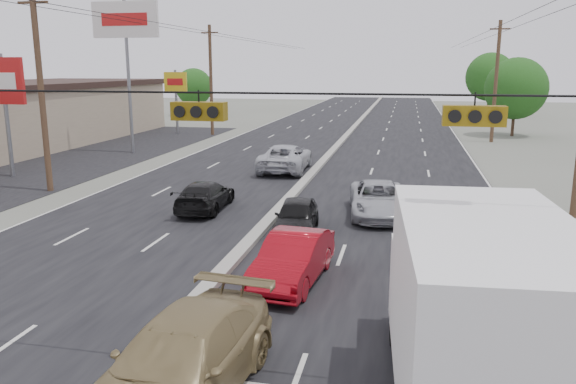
% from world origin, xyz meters
% --- Properties ---
extents(ground, '(200.00, 200.00, 0.00)m').
position_xyz_m(ground, '(0.00, 0.00, 0.00)').
color(ground, '#606356').
rests_on(ground, ground).
extents(road_surface, '(20.00, 160.00, 0.02)m').
position_xyz_m(road_surface, '(0.00, 30.00, 0.00)').
color(road_surface, black).
rests_on(road_surface, ground).
extents(center_median, '(0.50, 160.00, 0.20)m').
position_xyz_m(center_median, '(0.00, 30.00, 0.10)').
color(center_median, gray).
rests_on(center_median, ground).
extents(parking_lot, '(10.00, 42.00, 0.02)m').
position_xyz_m(parking_lot, '(-17.00, 25.00, 0.00)').
color(parking_lot, black).
rests_on(parking_lot, ground).
extents(utility_pole_left_b, '(1.60, 0.30, 10.00)m').
position_xyz_m(utility_pole_left_b, '(-12.50, 15.00, 5.11)').
color(utility_pole_left_b, '#422D1E').
rests_on(utility_pole_left_b, ground).
extents(utility_pole_left_c, '(1.60, 0.30, 10.00)m').
position_xyz_m(utility_pole_left_c, '(-12.50, 40.00, 5.11)').
color(utility_pole_left_c, '#422D1E').
rests_on(utility_pole_left_c, ground).
extents(utility_pole_right_c, '(1.60, 0.30, 10.00)m').
position_xyz_m(utility_pole_right_c, '(12.50, 40.00, 5.11)').
color(utility_pole_right_c, '#422D1E').
rests_on(utility_pole_right_c, ground).
extents(traffic_signals, '(25.00, 0.30, 0.54)m').
position_xyz_m(traffic_signals, '(1.40, 0.00, 5.49)').
color(traffic_signals, black).
rests_on(traffic_signals, ground).
extents(pole_sign_mid, '(2.60, 0.25, 7.00)m').
position_xyz_m(pole_sign_mid, '(-17.00, 18.00, 5.11)').
color(pole_sign_mid, slate).
rests_on(pole_sign_mid, ground).
extents(pole_sign_billboard, '(5.00, 0.25, 11.00)m').
position_xyz_m(pole_sign_billboard, '(-14.50, 28.00, 8.87)').
color(pole_sign_billboard, slate).
rests_on(pole_sign_billboard, ground).
extents(pole_sign_far, '(2.20, 0.25, 6.00)m').
position_xyz_m(pole_sign_far, '(-16.00, 40.00, 4.41)').
color(pole_sign_far, slate).
rests_on(pole_sign_far, ground).
extents(tree_left_far, '(4.80, 4.80, 6.12)m').
position_xyz_m(tree_left_far, '(-22.00, 60.00, 3.72)').
color(tree_left_far, '#382619').
rests_on(tree_left_far, ground).
extents(tree_right_mid, '(5.60, 5.60, 7.14)m').
position_xyz_m(tree_right_mid, '(15.00, 45.00, 4.34)').
color(tree_right_mid, '#382619').
rests_on(tree_right_mid, ground).
extents(tree_right_far, '(6.40, 6.40, 8.16)m').
position_xyz_m(tree_right_far, '(16.00, 70.00, 4.96)').
color(tree_right_far, '#382619').
rests_on(tree_right_far, ground).
extents(box_truck, '(3.19, 7.83, 3.89)m').
position_xyz_m(box_truck, '(6.71, -0.59, 2.00)').
color(box_truck, black).
rests_on(box_truck, ground).
extents(tan_sedan, '(2.80, 5.71, 1.60)m').
position_xyz_m(tan_sedan, '(1.40, -1.13, 0.80)').
color(tan_sedan, olive).
rests_on(tan_sedan, ground).
extents(red_sedan, '(1.96, 4.54, 1.45)m').
position_xyz_m(red_sedan, '(2.26, 5.25, 0.73)').
color(red_sedan, maroon).
rests_on(red_sedan, ground).
extents(queue_car_a, '(1.91, 4.01, 1.32)m').
position_xyz_m(queue_car_a, '(1.40, 10.24, 0.66)').
color(queue_car_a, black).
rests_on(queue_car_a, ground).
extents(queue_car_b, '(1.95, 4.73, 1.52)m').
position_xyz_m(queue_car_b, '(6.70, 7.16, 0.76)').
color(queue_car_b, silver).
rests_on(queue_car_b, ground).
extents(queue_car_c, '(2.94, 5.37, 1.43)m').
position_xyz_m(queue_car_c, '(4.35, 13.50, 0.71)').
color(queue_car_c, '#A7AAAF').
rests_on(queue_car_c, ground).
extents(queue_car_d, '(1.77, 4.36, 1.27)m').
position_xyz_m(queue_car_d, '(8.50, 5.91, 0.63)').
color(queue_car_d, '#141052').
rests_on(queue_car_d, ground).
extents(queue_car_e, '(1.85, 4.11, 1.37)m').
position_xyz_m(queue_car_e, '(8.80, 12.57, 0.69)').
color(queue_car_e, maroon).
rests_on(queue_car_e, ground).
extents(oncoming_near, '(2.04, 4.56, 1.30)m').
position_xyz_m(oncoming_near, '(-3.28, 12.91, 0.65)').
color(oncoming_near, black).
rests_on(oncoming_near, ground).
extents(oncoming_far, '(2.92, 5.98, 1.64)m').
position_xyz_m(oncoming_far, '(-1.81, 23.08, 0.82)').
color(oncoming_far, '#B6B8BE').
rests_on(oncoming_far, ground).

